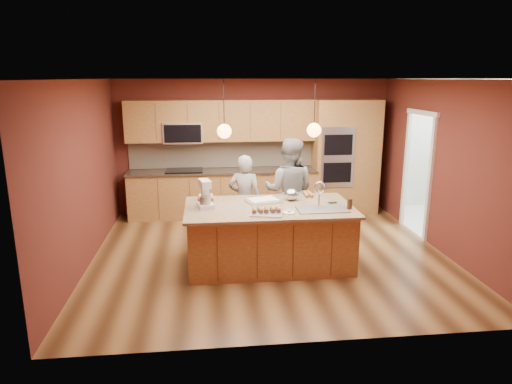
{
  "coord_description": "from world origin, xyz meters",
  "views": [
    {
      "loc": [
        -0.96,
        -6.71,
        2.73
      ],
      "look_at": [
        -0.23,
        -0.1,
        1.05
      ],
      "focal_mm": 32.0,
      "sensor_mm": 36.0,
      "label": 1
    }
  ],
  "objects": [
    {
      "name": "pendant_left",
      "position": [
        -0.71,
        -0.37,
        2.0
      ],
      "size": [
        0.2,
        0.2,
        0.8
      ],
      "color": "black",
      "rests_on": "ceiling"
    },
    {
      "name": "doorway_trim",
      "position": [
        2.73,
        0.8,
        1.05
      ],
      "size": [
        0.08,
        1.11,
        2.2
      ],
      "primitive_type": null,
      "color": "silver",
      "rests_on": "wall_right"
    },
    {
      "name": "laundry_room",
      "position": [
        4.35,
        1.2,
        1.95
      ],
      "size": [
        2.6,
        2.7,
        2.7
      ],
      "color": "beige",
      "rests_on": "ground"
    },
    {
      "name": "phone",
      "position": [
        0.9,
        -0.3,
        0.9
      ],
      "size": [
        0.14,
        0.09,
        0.01
      ],
      "primitive_type": "cube",
      "rotation": [
        0.0,
        0.0,
        0.22
      ],
      "color": "black",
      "rests_on": "island"
    },
    {
      "name": "sheet_cake",
      "position": [
        -0.13,
        -0.13,
        0.92
      ],
      "size": [
        0.56,
        0.48,
        0.05
      ],
      "rotation": [
        0.0,
        0.0,
        0.31
      ],
      "color": "silver",
      "rests_on": "island"
    },
    {
      "name": "floor",
      "position": [
        0.0,
        0.0,
        0.0
      ],
      "size": [
        5.5,
        5.5,
        0.0
      ],
      "primitive_type": "plane",
      "color": "#452A14",
      "rests_on": "ground"
    },
    {
      "name": "wall_left",
      "position": [
        -2.75,
        0.0,
        1.35
      ],
      "size": [
        0.0,
        5.0,
        5.0
      ],
      "primitive_type": "plane",
      "rotation": [
        1.57,
        0.0,
        1.57
      ],
      "color": "#511F18",
      "rests_on": "ground"
    },
    {
      "name": "plate",
      "position": [
        0.16,
        -0.75,
        0.91
      ],
      "size": [
        0.16,
        0.16,
        0.01
      ],
      "primitive_type": "cylinder",
      "color": "white",
      "rests_on": "island"
    },
    {
      "name": "stand_mixer",
      "position": [
        -0.99,
        -0.32,
        1.07
      ],
      "size": [
        0.27,
        0.33,
        0.4
      ],
      "rotation": [
        0.0,
        0.0,
        0.22
      ],
      "color": "silver",
      "rests_on": "island"
    },
    {
      "name": "dryer",
      "position": [
        4.18,
        1.6,
        0.46
      ],
      "size": [
        0.67,
        0.69,
        0.92
      ],
      "primitive_type": "cube",
      "rotation": [
        0.0,
        0.0,
        -0.19
      ],
      "color": "silver",
      "rests_on": "floor"
    },
    {
      "name": "person_left",
      "position": [
        -0.35,
        0.57,
        0.75
      ],
      "size": [
        0.63,
        0.49,
        1.51
      ],
      "primitive_type": "imported",
      "rotation": [
        0.0,
        0.0,
        2.88
      ],
      "color": "black",
      "rests_on": "floor"
    },
    {
      "name": "island",
      "position": [
        -0.06,
        -0.37,
        0.46
      ],
      "size": [
        2.44,
        1.37,
        1.28
      ],
      "color": "brown",
      "rests_on": "floor"
    },
    {
      "name": "cupcakes_rack",
      "position": [
        -0.16,
        -0.72,
        0.95
      ],
      "size": [
        0.42,
        0.17,
        0.08
      ],
      "primitive_type": null,
      "color": "tan",
      "rests_on": "island"
    },
    {
      "name": "wall_right",
      "position": [
        2.75,
        0.0,
        1.35
      ],
      "size": [
        0.0,
        5.0,
        5.0
      ],
      "primitive_type": "plane",
      "rotation": [
        1.57,
        0.0,
        -1.57
      ],
      "color": "#511F18",
      "rests_on": "ground"
    },
    {
      "name": "cupcakes_left",
      "position": [
        -0.99,
        0.09,
        0.94
      ],
      "size": [
        0.26,
        0.26,
        0.08
      ],
      "primitive_type": null,
      "color": "tan",
      "rests_on": "island"
    },
    {
      "name": "mixing_bowl",
      "position": [
        0.32,
        -0.07,
        0.99
      ],
      "size": [
        0.22,
        0.22,
        0.19
      ],
      "primitive_type": "ellipsoid",
      "color": "#B2B6BA",
      "rests_on": "island"
    },
    {
      "name": "cabinet_run",
      "position": [
        -0.68,
        2.25,
        0.98
      ],
      "size": [
        3.74,
        0.64,
        2.3
      ],
      "color": "brown",
      "rests_on": "floor"
    },
    {
      "name": "cooling_rack",
      "position": [
        -0.16,
        -0.77,
        0.91
      ],
      "size": [
        0.5,
        0.41,
        0.02
      ],
      "primitive_type": "cube",
      "rotation": [
        0.0,
        0.0,
        -0.25
      ],
      "color": "silver",
      "rests_on": "island"
    },
    {
      "name": "pendant_right",
      "position": [
        0.56,
        -0.37,
        2.0
      ],
      "size": [
        0.2,
        0.2,
        0.8
      ],
      "color": "black",
      "rests_on": "ceiling"
    },
    {
      "name": "wall_front",
      "position": [
        0.0,
        -2.5,
        1.35
      ],
      "size": [
        5.5,
        0.0,
        5.5
      ],
      "primitive_type": "plane",
      "rotation": [
        -1.57,
        0.0,
        0.0
      ],
      "color": "#511F18",
      "rests_on": "ground"
    },
    {
      "name": "ceiling",
      "position": [
        0.0,
        0.0,
        2.7
      ],
      "size": [
        5.5,
        5.5,
        0.0
      ],
      "primitive_type": "plane",
      "rotation": [
        3.14,
        0.0,
        0.0
      ],
      "color": "white",
      "rests_on": "ground"
    },
    {
      "name": "oven_column",
      "position": [
        1.85,
        2.19,
        1.15
      ],
      "size": [
        1.3,
        0.62,
        2.3
      ],
      "color": "brown",
      "rests_on": "floor"
    },
    {
      "name": "person_right",
      "position": [
        0.4,
        0.57,
        0.88
      ],
      "size": [
        1.04,
        0.93,
        1.77
      ],
      "primitive_type": "imported",
      "rotation": [
        0.0,
        0.0,
        2.79
      ],
      "color": "gray",
      "rests_on": "floor"
    },
    {
      "name": "tumbler",
      "position": [
        1.05,
        -0.62,
        0.97
      ],
      "size": [
        0.08,
        0.08,
        0.15
      ],
      "primitive_type": "cylinder",
      "color": "#321E0B",
      "rests_on": "island"
    },
    {
      "name": "washer",
      "position": [
        4.22,
        0.85,
        0.51
      ],
      "size": [
        0.69,
        0.71,
        1.02
      ],
      "primitive_type": "cube",
      "rotation": [
        0.0,
        0.0,
        -0.08
      ],
      "color": "silver",
      "rests_on": "floor"
    },
    {
      "name": "cupcakes_right",
      "position": [
        0.62,
        0.14,
        0.93
      ],
      "size": [
        0.14,
        0.28,
        0.06
      ],
      "primitive_type": null,
      "color": "tan",
      "rests_on": "island"
    },
    {
      "name": "wall_back",
      "position": [
        0.0,
        2.5,
        1.35
      ],
      "size": [
        5.5,
        0.0,
        5.5
      ],
      "primitive_type": "plane",
      "rotation": [
        1.57,
        0.0,
        0.0
      ],
      "color": "#511F18",
      "rests_on": "ground"
    }
  ]
}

